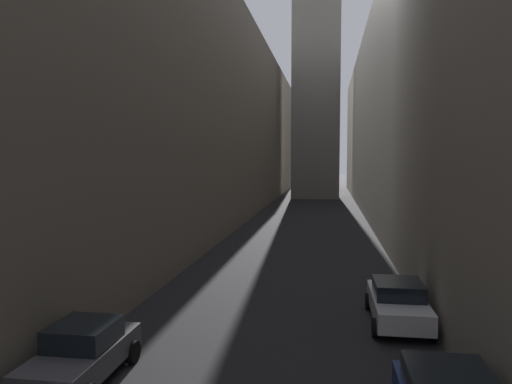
# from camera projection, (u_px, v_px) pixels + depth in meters

# --- Properties ---
(ground_plane) EXTENTS (264.00, 264.00, 0.00)m
(ground_plane) POSITION_uv_depth(u_px,v_px,m) (306.00, 225.00, 42.30)
(ground_plane) COLOR #232326
(building_block_left) EXTENTS (15.97, 108.00, 19.52)m
(building_block_left) POSITION_uv_depth(u_px,v_px,m) (165.00, 117.00, 45.60)
(building_block_left) COLOR #756B5B
(building_block_left) RESTS_ON ground
(building_block_right) EXTENTS (14.92, 108.00, 19.28)m
(building_block_right) POSITION_uv_depth(u_px,v_px,m) (458.00, 114.00, 41.67)
(building_block_right) COLOR gray
(building_block_right) RESTS_ON ground
(parked_car_left_third) EXTENTS (1.89, 3.90, 1.55)m
(parked_car_left_third) POSITION_uv_depth(u_px,v_px,m) (82.00, 353.00, 12.60)
(parked_car_left_third) COLOR #4C4C51
(parked_car_left_third) RESTS_ON ground
(parked_car_right_far) EXTENTS (2.02, 4.38, 1.53)m
(parked_car_right_far) POSITION_uv_depth(u_px,v_px,m) (398.00, 302.00, 17.04)
(parked_car_right_far) COLOR silver
(parked_car_right_far) RESTS_ON ground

